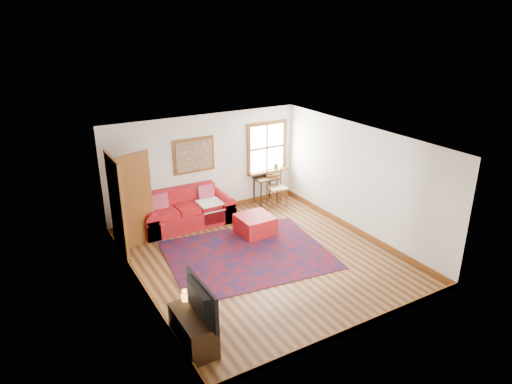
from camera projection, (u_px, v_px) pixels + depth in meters
ground at (263, 258)px, 9.40m from camera, size 5.50×5.50×0.00m
room_envelope at (263, 183)px, 8.81m from camera, size 5.04×5.54×2.52m
window at (268, 153)px, 11.94m from camera, size 1.18×0.20×1.38m
doorway at (127, 202)px, 9.42m from camera, size 0.89×1.08×2.14m
framed_artwork at (194, 155)px, 10.89m from camera, size 1.05×0.07×0.85m
persian_rug at (248, 255)px, 9.52m from camera, size 3.53×2.96×0.02m
red_leather_sofa at (186, 213)px, 10.82m from camera, size 2.20×0.91×0.86m
red_ottoman at (255, 225)px, 10.38m from camera, size 0.78×0.78×0.44m
side_table at (266, 182)px, 11.98m from camera, size 0.59×0.45×0.71m
ladder_back_chair at (276, 185)px, 11.91m from camera, size 0.50×0.48×0.97m
media_cabinet at (193, 330)px, 6.83m from camera, size 0.44×0.97×0.53m
television at (195, 301)px, 6.56m from camera, size 0.14×1.03×0.60m
candle_hurricane at (185, 296)px, 7.05m from camera, size 0.12×0.12×0.18m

